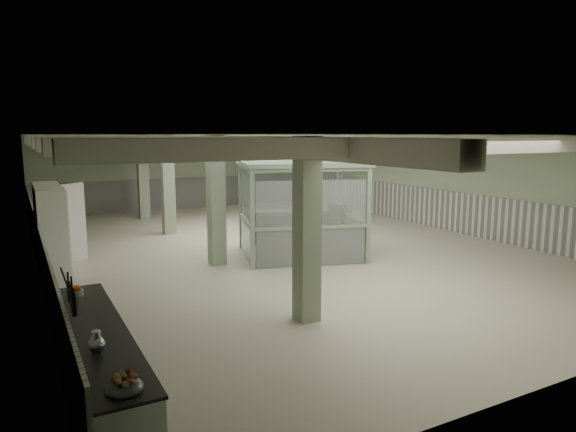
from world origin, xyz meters
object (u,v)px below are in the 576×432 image
prep_counter (97,359)px  guard_booth (301,193)px  walkin_cooler (51,227)px  filing_cabinet (339,225)px

prep_counter → guard_booth: bearing=41.2°
prep_counter → walkin_cooler: size_ratio=1.78×
walkin_cooler → filing_cabinet: (8.44, -1.10, -0.50)m
prep_counter → guard_booth: 8.91m
filing_cabinet → guard_booth: bearing=-169.9°
walkin_cooler → filing_cabinet: 8.52m
prep_counter → guard_booth: size_ratio=1.11×
walkin_cooler → prep_counter: bearing=-89.3°
guard_booth → filing_cabinet: bearing=32.2°
prep_counter → filing_cabinet: (8.35, 6.28, 0.24)m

